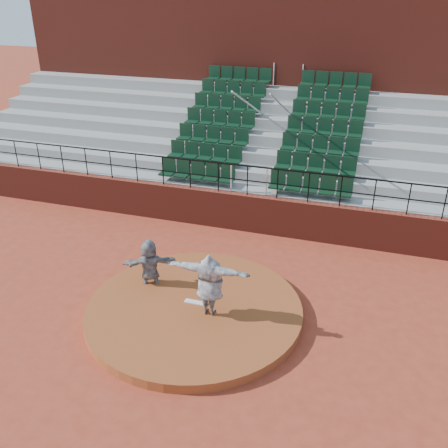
# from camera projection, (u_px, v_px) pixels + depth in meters

# --- Properties ---
(ground) EXTENTS (90.00, 90.00, 0.00)m
(ground) POSITION_uv_depth(u_px,v_px,m) (194.00, 314.00, 12.77)
(ground) COLOR #A13A24
(ground) RESTS_ON ground
(pitchers_mound) EXTENTS (5.50, 5.50, 0.25)m
(pitchers_mound) POSITION_uv_depth(u_px,v_px,m) (194.00, 310.00, 12.72)
(pitchers_mound) COLOR #9A4922
(pitchers_mound) RESTS_ON ground
(pitching_rubber) EXTENTS (0.60, 0.15, 0.03)m
(pitching_rubber) POSITION_uv_depth(u_px,v_px,m) (196.00, 302.00, 12.78)
(pitching_rubber) COLOR white
(pitching_rubber) RESTS_ON pitchers_mound
(boundary_wall) EXTENTS (24.00, 0.30, 1.30)m
(boundary_wall) POSITION_uv_depth(u_px,v_px,m) (247.00, 212.00, 16.75)
(boundary_wall) COLOR maroon
(boundary_wall) RESTS_ON ground
(wall_railing) EXTENTS (24.04, 0.05, 1.03)m
(wall_railing) POSITION_uv_depth(u_px,v_px,m) (248.00, 174.00, 16.13)
(wall_railing) COLOR black
(wall_railing) RESTS_ON boundary_wall
(seating_deck) EXTENTS (24.00, 5.97, 4.63)m
(seating_deck) POSITION_uv_depth(u_px,v_px,m) (272.00, 157.00, 19.51)
(seating_deck) COLOR gray
(seating_deck) RESTS_ON ground
(press_box_facade) EXTENTS (24.00, 3.00, 7.10)m
(press_box_facade) POSITION_uv_depth(u_px,v_px,m) (294.00, 83.00, 21.94)
(press_box_facade) COLOR maroon
(press_box_facade) RESTS_ON ground
(pitcher) EXTENTS (2.06, 0.58, 1.67)m
(pitcher) POSITION_uv_depth(u_px,v_px,m) (210.00, 284.00, 12.06)
(pitcher) COLOR black
(pitcher) RESTS_ON pitchers_mound
(fielder) EXTENTS (1.48, 1.05, 1.54)m
(fielder) POSITION_uv_depth(u_px,v_px,m) (150.00, 266.00, 13.43)
(fielder) COLOR black
(fielder) RESTS_ON ground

